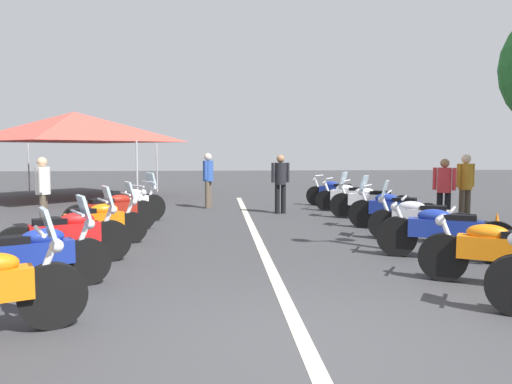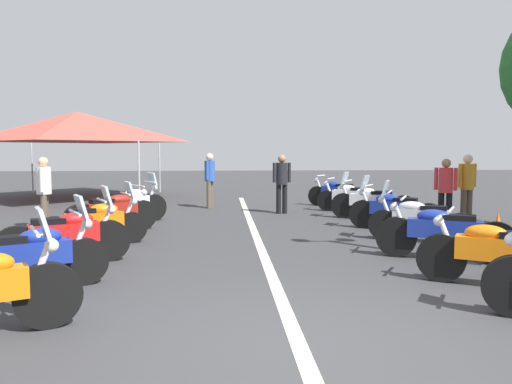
# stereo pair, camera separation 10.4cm
# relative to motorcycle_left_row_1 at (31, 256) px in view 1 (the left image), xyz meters

# --- Properties ---
(ground_plane) EXTENTS (80.00, 80.00, 0.00)m
(ground_plane) POSITION_rel_motorcycle_left_row_1_xyz_m (-2.02, -3.14, -0.46)
(ground_plane) COLOR #38383A
(lane_centre_stripe) EXTENTS (18.78, 0.16, 0.01)m
(lane_centre_stripe) POSITION_rel_motorcycle_left_row_1_xyz_m (3.00, -3.14, -0.46)
(lane_centre_stripe) COLOR beige
(lane_centre_stripe) RESTS_ON ground_plane
(motorcycle_left_row_1) EXTENTS (1.11, 1.87, 1.20)m
(motorcycle_left_row_1) POSITION_rel_motorcycle_left_row_1_xyz_m (0.00, 0.00, 0.00)
(motorcycle_left_row_1) COLOR black
(motorcycle_left_row_1) RESTS_ON ground_plane
(motorcycle_left_row_2) EXTENTS (1.02, 1.89, 1.22)m
(motorcycle_left_row_2) POSITION_rel_motorcycle_left_row_1_xyz_m (1.48, -0.02, 0.01)
(motorcycle_left_row_2) COLOR black
(motorcycle_left_row_2) RESTS_ON ground_plane
(motorcycle_left_row_3) EXTENTS (1.03, 1.86, 1.19)m
(motorcycle_left_row_3) POSITION_rel_motorcycle_left_row_1_xyz_m (3.07, -0.08, -0.01)
(motorcycle_left_row_3) COLOR black
(motorcycle_left_row_3) RESTS_ON ground_plane
(motorcycle_left_row_4) EXTENTS (1.34, 1.80, 1.01)m
(motorcycle_left_row_4) POSITION_rel_motorcycle_left_row_1_xyz_m (4.61, -0.06, 0.00)
(motorcycle_left_row_4) COLOR black
(motorcycle_left_row_4) RESTS_ON ground_plane
(motorcycle_left_row_5) EXTENTS (1.26, 1.78, 1.23)m
(motorcycle_left_row_5) POSITION_rel_motorcycle_left_row_1_xyz_m (6.05, -0.14, 0.01)
(motorcycle_left_row_5) COLOR black
(motorcycle_left_row_5) RESTS_ON ground_plane
(motorcycle_right_row_1) EXTENTS (1.19, 1.87, 1.01)m
(motorcycle_right_row_1) POSITION_rel_motorcycle_left_row_1_xyz_m (-0.20, -6.02, -0.00)
(motorcycle_right_row_1) COLOR black
(motorcycle_right_row_1) RESTS_ON ground_plane
(motorcycle_right_row_2) EXTENTS (1.13, 2.03, 1.02)m
(motorcycle_right_row_2) POSITION_rel_motorcycle_left_row_1_xyz_m (1.44, -6.02, 0.01)
(motorcycle_right_row_2) COLOR black
(motorcycle_right_row_2) RESTS_ON ground_plane
(motorcycle_right_row_3) EXTENTS (1.06, 1.90, 1.19)m
(motorcycle_right_row_3) POSITION_rel_motorcycle_left_row_1_xyz_m (3.08, -6.28, -0.01)
(motorcycle_right_row_3) COLOR black
(motorcycle_right_row_3) RESTS_ON ground_plane
(motorcycle_right_row_4) EXTENTS (1.26, 1.83, 1.22)m
(motorcycle_right_row_4) POSITION_rel_motorcycle_left_row_1_xyz_m (4.48, -6.26, 0.01)
(motorcycle_right_row_4) COLOR black
(motorcycle_right_row_4) RESTS_ON ground_plane
(motorcycle_right_row_5) EXTENTS (1.27, 1.96, 1.22)m
(motorcycle_right_row_5) POSITION_rel_motorcycle_left_row_1_xyz_m (6.19, -6.27, 0.01)
(motorcycle_right_row_5) COLOR black
(motorcycle_right_row_5) RESTS_ON ground_plane
(motorcycle_right_row_6) EXTENTS (1.20, 1.89, 0.98)m
(motorcycle_right_row_6) POSITION_rel_motorcycle_left_row_1_xyz_m (7.80, -6.17, -0.02)
(motorcycle_right_row_6) COLOR black
(motorcycle_right_row_6) RESTS_ON ground_plane
(motorcycle_right_row_7) EXTENTS (1.27, 1.72, 1.00)m
(motorcycle_right_row_7) POSITION_rel_motorcycle_left_row_1_xyz_m (9.21, -6.07, -0.01)
(motorcycle_right_row_7) COLOR black
(motorcycle_right_row_7) RESTS_ON ground_plane
(traffic_cone_1) EXTENTS (0.36, 0.36, 0.61)m
(traffic_cone_1) POSITION_rel_motorcycle_left_row_1_xyz_m (2.76, -7.69, -0.17)
(traffic_cone_1) COLOR orange
(traffic_cone_1) RESTS_ON ground_plane
(bystander_0) EXTENTS (0.34, 0.45, 1.59)m
(bystander_0) POSITION_rel_motorcycle_left_row_1_xyz_m (5.11, -7.71, 0.46)
(bystander_0) COLOR black
(bystander_0) RESTS_ON ground_plane
(bystander_1) EXTENTS (0.50, 0.32, 1.70)m
(bystander_1) POSITION_rel_motorcycle_left_row_1_xyz_m (9.12, -2.05, 0.53)
(bystander_1) COLOR brown
(bystander_1) RESTS_ON ground_plane
(bystander_2) EXTENTS (0.32, 0.51, 1.69)m
(bystander_2) POSITION_rel_motorcycle_left_row_1_xyz_m (5.34, -8.35, 0.53)
(bystander_2) COLOR brown
(bystander_2) RESTS_ON ground_plane
(bystander_3) EXTENTS (0.32, 0.52, 1.66)m
(bystander_3) POSITION_rel_motorcycle_left_row_1_xyz_m (7.65, -4.12, 0.51)
(bystander_3) COLOR black
(bystander_3) RESTS_ON ground_plane
(bystander_4) EXTENTS (0.53, 0.32, 1.64)m
(bystander_4) POSITION_rel_motorcycle_left_row_1_xyz_m (5.07, 1.54, 0.49)
(bystander_4) COLOR brown
(bystander_4) RESTS_ON ground_plane
(event_tent) EXTENTS (5.90, 5.90, 3.20)m
(event_tent) POSITION_rel_motorcycle_left_row_1_xyz_m (12.62, 2.90, 2.19)
(event_tent) COLOR #E54C3F
(event_tent) RESTS_ON ground_plane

